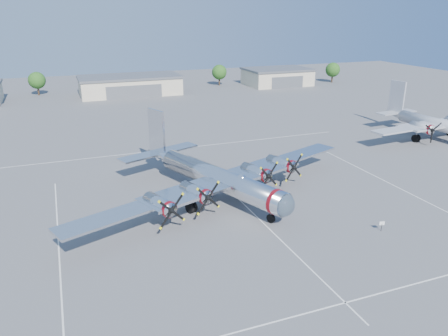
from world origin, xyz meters
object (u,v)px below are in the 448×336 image
object	(u,v)px
hangar_center	(130,85)
tree_far_east	(333,70)
twin_engine_east	(428,137)
tree_west	(37,80)
info_placard	(382,224)
main_bomber_b29	(213,197)
tree_east	(219,72)
hangar_east	(277,77)

from	to	relation	value
hangar_center	tree_far_east	size ratio (longest dim) A/B	4.31
tree_far_east	twin_engine_east	bearing A→B (deg)	-109.07
tree_west	info_placard	distance (m)	109.11
tree_west	tree_far_east	xyz separation A→B (m)	(93.00, -10.00, 0.00)
tree_far_east	main_bomber_b29	distance (m)	104.86
tree_east	tree_far_east	world-z (taller)	same
tree_east	tree_far_east	distance (m)	38.83
main_bomber_b29	hangar_east	bearing A→B (deg)	36.25
tree_east	main_bomber_b29	size ratio (longest dim) A/B	0.15
tree_east	twin_engine_east	xyz separation A→B (m)	(15.46, -73.21, -4.22)
hangar_east	tree_east	xyz separation A→B (m)	(-18.00, 6.04, 1.51)
tree_far_east	tree_east	bearing A→B (deg)	168.11
tree_west	main_bomber_b29	distance (m)	90.13
tree_east	twin_engine_east	distance (m)	74.95
twin_engine_east	tree_west	bearing A→B (deg)	127.87
tree_far_east	twin_engine_east	size ratio (longest dim) A/B	0.22
twin_engine_east	info_placard	distance (m)	43.92
tree_west	info_placard	size ratio (longest dim) A/B	5.84
hangar_center	twin_engine_east	bearing A→B (deg)	-55.92
main_bomber_b29	twin_engine_east	distance (m)	49.71
hangar_east	tree_west	distance (m)	73.46
hangar_center	main_bomber_b29	bearing A→B (deg)	-92.01
hangar_east	tree_east	size ratio (longest dim) A/B	3.10
tree_east	info_placard	size ratio (longest dim) A/B	5.84
info_placard	twin_engine_east	bearing A→B (deg)	53.12
tree_west	tree_east	bearing A→B (deg)	-2.08
hangar_center	tree_west	world-z (taller)	tree_west
main_bomber_b29	twin_engine_east	size ratio (longest dim) A/B	1.42
hangar_center	tree_far_east	bearing A→B (deg)	-1.65
hangar_east	tree_far_east	xyz separation A→B (m)	(20.00, -1.96, 1.51)
main_bomber_b29	info_placard	size ratio (longest dim) A/B	37.82
hangar_east	info_placard	world-z (taller)	hangar_east
tree_west	main_bomber_b29	world-z (taller)	tree_west
tree_west	main_bomber_b29	xyz separation A→B (m)	(22.22, -87.24, -4.22)
hangar_center	tree_east	size ratio (longest dim) A/B	4.31
tree_west	tree_east	xyz separation A→B (m)	(55.00, -2.00, 0.00)
tree_east	tree_far_east	xyz separation A→B (m)	(38.00, -8.00, 0.00)
tree_east	info_placard	bearing A→B (deg)	-100.50
hangar_center	hangar_east	size ratio (longest dim) A/B	1.39
tree_west	tree_far_east	size ratio (longest dim) A/B	1.00
hangar_east	tree_east	bearing A→B (deg)	161.46
hangar_center	tree_west	xyz separation A→B (m)	(-25.00, 8.04, 1.51)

